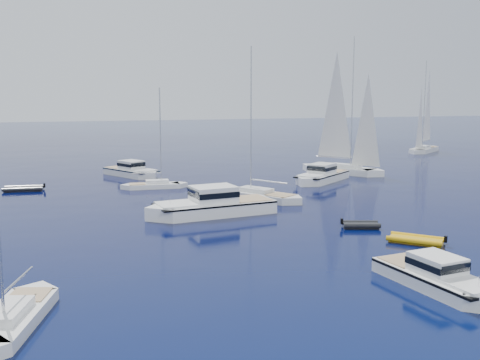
# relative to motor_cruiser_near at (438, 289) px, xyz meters

# --- Properties ---
(ground) EXTENTS (400.00, 400.00, 0.00)m
(ground) POSITION_rel_motor_cruiser_near_xyz_m (-1.97, -1.47, 0.00)
(ground) COLOR #071948
(ground) RESTS_ON ground
(motor_cruiser_near) EXTENTS (3.78, 9.04, 2.30)m
(motor_cruiser_near) POSITION_rel_motor_cruiser_near_xyz_m (0.00, 0.00, 0.00)
(motor_cruiser_near) COLOR white
(motor_cruiser_near) RESTS_ON ground
(motor_cruiser_centre) EXTENTS (12.57, 5.32, 3.20)m
(motor_cruiser_centre) POSITION_rel_motor_cruiser_near_xyz_m (-7.01, 21.45, 0.00)
(motor_cruiser_centre) COLOR white
(motor_cruiser_centre) RESTS_ON ground
(motor_cruiser_distant) EXTENTS (10.09, 8.93, 2.72)m
(motor_cruiser_distant) POSITION_rel_motor_cruiser_near_xyz_m (10.12, 35.47, 0.00)
(motor_cruiser_distant) COLOR white
(motor_cruiser_distant) RESTS_ON ground
(motor_cruiser_horizon) EXTENTS (7.35, 9.86, 2.54)m
(motor_cruiser_horizon) POSITION_rel_motor_cruiser_near_xyz_m (-10.80, 46.64, 0.00)
(motor_cruiser_horizon) COLOR silver
(motor_cruiser_horizon) RESTS_ON ground
(sailboat_fore) EXTENTS (4.67, 9.24, 13.15)m
(sailboat_fore) POSITION_rel_motor_cruiser_near_xyz_m (-21.33, 1.76, 0.00)
(sailboat_fore) COLOR white
(sailboat_fore) RESTS_ON ground
(sailboat_mid_r) EXTENTS (8.13, 10.25, 15.45)m
(sailboat_mid_r) POSITION_rel_motor_cruiser_near_xyz_m (-0.62, 27.12, 0.00)
(sailboat_mid_r) COLOR silver
(sailboat_mid_r) RESTS_ON ground
(sailboat_centre) EXTENTS (7.89, 2.55, 11.43)m
(sailboat_centre) POSITION_rel_motor_cruiser_near_xyz_m (-9.52, 36.76, 0.00)
(sailboat_centre) COLOR white
(sailboat_centre) RESTS_ON ground
(sailboat_sails_r) EXTENTS (9.78, 11.93, 18.16)m
(sailboat_sails_r) POSITION_rel_motor_cruiser_near_xyz_m (15.84, 41.17, 0.00)
(sailboat_sails_r) COLOR white
(sailboat_sails_r) RESTS_ON ground
(sailboat_sails_far) EXTENTS (10.82, 9.23, 16.69)m
(sailboat_sails_far) POSITION_rel_motor_cruiser_near_xyz_m (42.88, 61.26, 0.00)
(sailboat_sails_far) COLOR silver
(sailboat_sails_far) RESTS_ON ground
(tender_yellow) EXTENTS (4.28, 4.31, 0.95)m
(tender_yellow) POSITION_rel_motor_cruiser_near_xyz_m (4.38, 8.30, 0.00)
(tender_yellow) COLOR #D9A00C
(tender_yellow) RESTS_ON ground
(tender_grey_near) EXTENTS (3.37, 2.56, 0.95)m
(tender_grey_near) POSITION_rel_motor_cruiser_near_xyz_m (2.97, 13.45, 0.00)
(tender_grey_near) COLOR black
(tender_grey_near) RESTS_ON ground
(tender_grey_far) EXTENTS (4.50, 2.67, 0.95)m
(tender_grey_far) POSITION_rel_motor_cruiser_near_xyz_m (-23.25, 39.25, 0.00)
(tender_grey_far) COLOR black
(tender_grey_far) RESTS_ON ground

